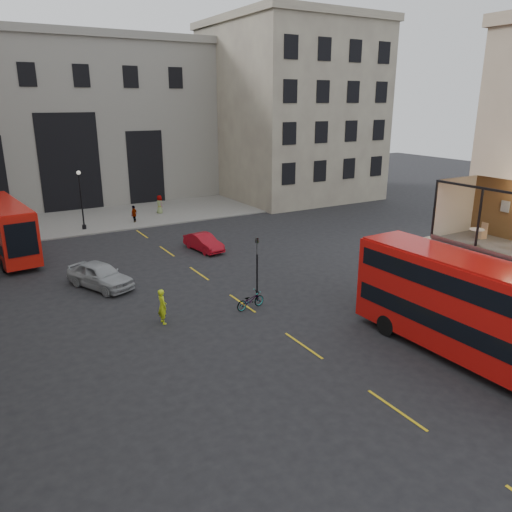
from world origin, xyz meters
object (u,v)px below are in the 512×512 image
cyclist (162,306)px  street_lamp_b (82,204)px  bicycle (250,300)px  pedestrian_d (160,205)px  bus_near (473,307)px  pedestrian_c (134,214)px  cafe_table_far (476,235)px  cafe_chair_d (481,234)px  bus_far (5,226)px  pedestrian_b (27,221)px  traffic_light_near (257,261)px  car_a (100,275)px  car_b (204,242)px

cyclist → street_lamp_b: bearing=-4.1°
bicycle → pedestrian_d: pedestrian_d is taller
street_lamp_b → bus_near: 34.19m
bicycle → pedestrian_c: (0.65, 23.16, 0.37)m
cafe_table_far → cafe_chair_d: cafe_table_far is taller
bus_far → pedestrian_b: bus_far is taller
traffic_light_near → pedestrian_c: size_ratio=2.23×
bus_near → cafe_table_far: bearing=40.4°
car_a → pedestrian_d: size_ratio=2.45×
cyclist → car_b: bearing=-36.0°
bus_far → cafe_chair_d: cafe_chair_d is taller
street_lamp_b → car_b: 13.13m
street_lamp_b → pedestrian_c: street_lamp_b is taller
cyclist → pedestrian_d: (9.02, 25.05, 0.03)m
car_a → cafe_table_far: cafe_table_far is taller
pedestrian_c → cafe_table_far: size_ratio=2.07×
bus_far → cafe_chair_d: 31.96m
cyclist → pedestrian_d: bearing=-21.7°
cyclist → pedestrian_b: pedestrian_b is taller
traffic_light_near → cyclist: bearing=-178.1°
bicycle → cyclist: 4.96m
bus_far → cyclist: bus_far is taller
bus_near → pedestrian_b: bus_near is taller
street_lamp_b → pedestrian_d: size_ratio=2.74×
cyclist → pedestrian_c: bearing=-15.8°
bus_near → cafe_chair_d: 4.86m
traffic_light_near → bus_far: bus_far is taller
pedestrian_c → pedestrian_d: size_ratio=0.88×
car_b → car_a: bearing=-163.3°
car_b → pedestrian_b: pedestrian_b is taller
bicycle → pedestrian_d: (4.12, 25.72, 0.49)m
car_b → pedestrian_c: bearing=91.5°
cafe_chair_d → cyclist: bearing=149.6°
bus_far → cafe_table_far: 31.72m
car_b → cafe_chair_d: cafe_chair_d is taller
cafe_chair_d → car_b: bearing=108.7°
traffic_light_near → bus_near: 11.74m
cyclist → bus_near: bearing=-137.7°
bus_far → bicycle: bearing=-58.9°
pedestrian_c → cafe_table_far: bearing=57.7°
bicycle → cafe_table_far: 12.08m
bus_far → car_a: 11.03m
pedestrian_c → traffic_light_near: bearing=46.1°
cyclist → pedestrian_b: size_ratio=0.99×
bus_near → pedestrian_b: bearing=111.7°
car_a → bicycle: (6.39, -7.58, -0.33)m
traffic_light_near → cafe_table_far: cafe_table_far is taller
car_a → cafe_chair_d: bearing=-68.7°
bus_far → cafe_table_far: (18.17, -25.84, 2.84)m
traffic_light_near → car_a: bearing=137.5°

